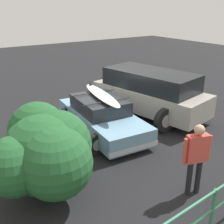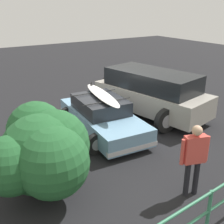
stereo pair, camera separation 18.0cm
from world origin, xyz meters
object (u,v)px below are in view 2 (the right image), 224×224
Objects in this scene: suv_car at (151,92)px; person_bystander at (194,155)px; bush_near_left at (42,151)px; sedan_car at (102,116)px.

person_bystander is at bearing 60.49° from suv_car.
person_bystander is (2.52, 4.45, 0.13)m from suv_car.
bush_near_left is (5.33, 2.46, 0.15)m from suv_car.
suv_car reaches higher than person_bystander.
bush_near_left is at bearing 36.29° from sedan_car.
person_bystander is at bearing 144.74° from bush_near_left.
suv_car is 1.73× the size of bush_near_left.
bush_near_left reaches higher than sedan_car.
bush_near_left is (2.87, 2.11, 0.50)m from sedan_car.
suv_car is at bearing -119.51° from person_bystander.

